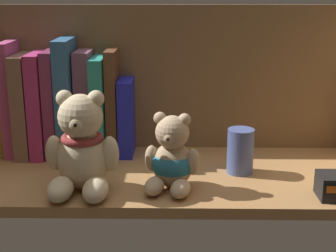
{
  "coord_description": "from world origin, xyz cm",
  "views": [
    {
      "loc": [
        2.85,
        -89.81,
        37.71
      ],
      "look_at": [
        1.31,
        0.0,
        11.43
      ],
      "focal_mm": 53.4,
      "sensor_mm": 36.0,
      "label": 1
    }
  ],
  "objects_px": {
    "book_9": "(113,102)",
    "teddy_bear_smaller": "(172,159)",
    "book_2": "(14,98)",
    "book_3": "(28,103)",
    "book_8": "(101,105)",
    "book_6": "(69,96)",
    "book_7": "(86,102)",
    "pillar_candle": "(240,151)",
    "book_4": "(42,103)",
    "book_5": "(55,102)",
    "book_10": "(127,116)",
    "book_1": "(3,112)",
    "teddy_bear_larger": "(82,149)"
  },
  "relations": [
    {
      "from": "teddy_bear_larger",
      "to": "book_9",
      "type": "bearing_deg",
      "value": 81.73
    },
    {
      "from": "book_6",
      "to": "book_7",
      "type": "bearing_deg",
      "value": 0.0
    },
    {
      "from": "book_3",
      "to": "teddy_bear_smaller",
      "type": "height_order",
      "value": "book_3"
    },
    {
      "from": "teddy_bear_smaller",
      "to": "teddy_bear_larger",
      "type": "bearing_deg",
      "value": -175.07
    },
    {
      "from": "teddy_bear_smaller",
      "to": "book_1",
      "type": "bearing_deg",
      "value": 151.81
    },
    {
      "from": "pillar_candle",
      "to": "book_10",
      "type": "bearing_deg",
      "value": 152.67
    },
    {
      "from": "book_2",
      "to": "teddy_bear_smaller",
      "type": "relative_size",
      "value": 1.73
    },
    {
      "from": "teddy_bear_larger",
      "to": "book_6",
      "type": "bearing_deg",
      "value": 106.68
    },
    {
      "from": "book_1",
      "to": "book_9",
      "type": "xyz_separation_m",
      "value": [
        0.24,
        0.0,
        0.02
      ]
    },
    {
      "from": "book_3",
      "to": "book_6",
      "type": "xyz_separation_m",
      "value": [
        0.09,
        0.0,
        0.02
      ]
    },
    {
      "from": "book_6",
      "to": "book_8",
      "type": "bearing_deg",
      "value": 0.0
    },
    {
      "from": "book_5",
      "to": "book_10",
      "type": "bearing_deg",
      "value": 0.0
    },
    {
      "from": "book_2",
      "to": "book_3",
      "type": "distance_m",
      "value": 0.03
    },
    {
      "from": "book_6",
      "to": "book_10",
      "type": "distance_m",
      "value": 0.13
    },
    {
      "from": "book_7",
      "to": "book_8",
      "type": "bearing_deg",
      "value": 0.0
    },
    {
      "from": "book_4",
      "to": "teddy_bear_larger",
      "type": "bearing_deg",
      "value": -60.02
    },
    {
      "from": "book_7",
      "to": "book_9",
      "type": "distance_m",
      "value": 0.06
    },
    {
      "from": "book_7",
      "to": "book_8",
      "type": "height_order",
      "value": "book_7"
    },
    {
      "from": "book_6",
      "to": "book_10",
      "type": "xyz_separation_m",
      "value": [
        0.12,
        0.0,
        -0.04
      ]
    },
    {
      "from": "book_7",
      "to": "book_10",
      "type": "distance_m",
      "value": 0.09
    },
    {
      "from": "book_2",
      "to": "book_9",
      "type": "bearing_deg",
      "value": 0.0
    },
    {
      "from": "book_7",
      "to": "teddy_bear_smaller",
      "type": "xyz_separation_m",
      "value": [
        0.18,
        -0.19,
        -0.06
      ]
    },
    {
      "from": "book_7",
      "to": "book_5",
      "type": "bearing_deg",
      "value": 180.0
    },
    {
      "from": "book_4",
      "to": "book_9",
      "type": "xyz_separation_m",
      "value": [
        0.15,
        0.0,
        0.0
      ]
    },
    {
      "from": "book_2",
      "to": "book_4",
      "type": "relative_size",
      "value": 1.1
    },
    {
      "from": "book_4",
      "to": "pillar_candle",
      "type": "relative_size",
      "value": 2.49
    },
    {
      "from": "book_9",
      "to": "book_7",
      "type": "bearing_deg",
      "value": 180.0
    },
    {
      "from": "book_3",
      "to": "book_8",
      "type": "height_order",
      "value": "book_3"
    },
    {
      "from": "book_4",
      "to": "teddy_bear_smaller",
      "type": "relative_size",
      "value": 1.57
    },
    {
      "from": "book_6",
      "to": "book_9",
      "type": "distance_m",
      "value": 0.09
    },
    {
      "from": "book_10",
      "to": "teddy_bear_larger",
      "type": "distance_m",
      "value": 0.22
    },
    {
      "from": "book_9",
      "to": "teddy_bear_smaller",
      "type": "bearing_deg",
      "value": -57.01
    },
    {
      "from": "book_6",
      "to": "book_3",
      "type": "bearing_deg",
      "value": 180.0
    },
    {
      "from": "teddy_bear_larger",
      "to": "pillar_candle",
      "type": "bearing_deg",
      "value": 17.49
    },
    {
      "from": "book_2",
      "to": "book_5",
      "type": "xyz_separation_m",
      "value": [
        0.09,
        0.0,
        -0.01
      ]
    },
    {
      "from": "book_2",
      "to": "teddy_bear_larger",
      "type": "bearing_deg",
      "value": -49.16
    },
    {
      "from": "book_1",
      "to": "book_6",
      "type": "bearing_deg",
      "value": 0.0
    },
    {
      "from": "book_4",
      "to": "teddy_bear_smaller",
      "type": "distance_m",
      "value": 0.34
    },
    {
      "from": "book_7",
      "to": "pillar_candle",
      "type": "height_order",
      "value": "book_7"
    },
    {
      "from": "book_5",
      "to": "pillar_candle",
      "type": "relative_size",
      "value": 2.55
    },
    {
      "from": "book_3",
      "to": "teddy_bear_smaller",
      "type": "relative_size",
      "value": 1.55
    },
    {
      "from": "book_5",
      "to": "book_10",
      "type": "xyz_separation_m",
      "value": [
        0.15,
        0.0,
        -0.03
      ]
    },
    {
      "from": "book_2",
      "to": "teddy_bear_smaller",
      "type": "bearing_deg",
      "value": -30.04
    },
    {
      "from": "book_9",
      "to": "book_10",
      "type": "bearing_deg",
      "value": 0.0
    },
    {
      "from": "book_10",
      "to": "book_9",
      "type": "bearing_deg",
      "value": 180.0
    },
    {
      "from": "pillar_candle",
      "to": "book_4",
      "type": "bearing_deg",
      "value": 163.85
    },
    {
      "from": "book_9",
      "to": "teddy_bear_smaller",
      "type": "height_order",
      "value": "book_9"
    },
    {
      "from": "book_6",
      "to": "book_10",
      "type": "height_order",
      "value": "book_6"
    },
    {
      "from": "book_1",
      "to": "book_4",
      "type": "distance_m",
      "value": 0.09
    },
    {
      "from": "book_4",
      "to": "book_6",
      "type": "xyz_separation_m",
      "value": [
        0.06,
        0.0,
        0.01
      ]
    }
  ]
}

